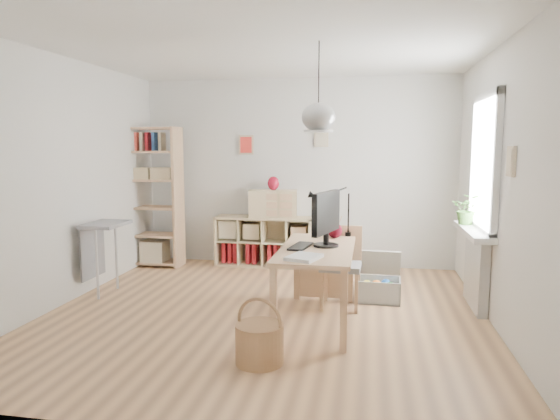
% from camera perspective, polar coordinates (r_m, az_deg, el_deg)
% --- Properties ---
extents(ground, '(4.50, 4.50, 0.00)m').
position_cam_1_polar(ground, '(5.31, -1.67, -11.69)').
color(ground, tan).
rests_on(ground, ground).
extents(room_shell, '(4.50, 4.50, 4.50)m').
position_cam_1_polar(room_shell, '(4.80, 4.41, 10.53)').
color(room_shell, white).
rests_on(room_shell, ground).
extents(window_unit, '(0.07, 1.16, 1.46)m').
position_cam_1_polar(window_unit, '(5.64, 22.42, 4.94)').
color(window_unit, white).
rests_on(window_unit, ground).
extents(radiator, '(0.10, 0.80, 0.80)m').
position_cam_1_polar(radiator, '(5.79, 21.52, -6.49)').
color(radiator, beige).
rests_on(radiator, ground).
extents(windowsill, '(0.22, 1.20, 0.06)m').
position_cam_1_polar(windowsill, '(5.70, 21.23, -2.28)').
color(windowsill, white).
rests_on(windowsill, radiator).
extents(desk, '(0.70, 1.50, 0.75)m').
position_cam_1_polar(desk, '(4.91, 4.26, -5.33)').
color(desk, '#DEB17F').
rests_on(desk, ground).
extents(cube_shelf, '(1.40, 0.38, 0.72)m').
position_cam_1_polar(cube_shelf, '(7.30, -1.94, -4.01)').
color(cube_shelf, beige).
rests_on(cube_shelf, ground).
extents(tall_bookshelf, '(0.80, 0.38, 2.00)m').
position_cam_1_polar(tall_bookshelf, '(7.41, -14.35, 2.10)').
color(tall_bookshelf, '#DEB17F').
rests_on(tall_bookshelf, ground).
extents(side_table, '(0.40, 0.55, 0.85)m').
position_cam_1_polar(side_table, '(6.19, -19.81, -3.01)').
color(side_table, '#939396').
rests_on(side_table, ground).
extents(chair, '(0.44, 0.44, 0.86)m').
position_cam_1_polar(chair, '(5.47, 7.03, -5.82)').
color(chair, '#939396').
rests_on(chair, ground).
extents(wicker_basket, '(0.39, 0.39, 0.54)m').
position_cam_1_polar(wicker_basket, '(4.13, -2.36, -14.81)').
color(wicker_basket, '#AB764D').
rests_on(wicker_basket, ground).
extents(storage_chest, '(0.52, 0.58, 0.53)m').
position_cam_1_polar(storage_chest, '(5.81, 11.20, -8.38)').
color(storage_chest, silver).
rests_on(storage_chest, ground).
extents(monitor, '(0.25, 0.61, 0.54)m').
position_cam_1_polar(monitor, '(4.89, 5.31, -0.66)').
color(monitor, black).
rests_on(monitor, desk).
extents(keyboard, '(0.21, 0.42, 0.02)m').
position_cam_1_polar(keyboard, '(4.88, 2.36, -4.16)').
color(keyboard, black).
rests_on(keyboard, desk).
extents(task_lamp, '(0.47, 0.17, 0.50)m').
position_cam_1_polar(task_lamp, '(5.43, 5.40, 0.52)').
color(task_lamp, black).
rests_on(task_lamp, desk).
extents(yarn_ball, '(0.16, 0.16, 0.16)m').
position_cam_1_polar(yarn_ball, '(5.38, 6.28, -2.35)').
color(yarn_ball, '#4A091A').
rests_on(yarn_ball, desk).
extents(paper_tray, '(0.33, 0.37, 0.03)m').
position_cam_1_polar(paper_tray, '(4.38, 2.77, -5.41)').
color(paper_tray, white).
rests_on(paper_tray, desk).
extents(drawer_chest, '(0.71, 0.39, 0.39)m').
position_cam_1_polar(drawer_chest, '(7.13, -0.80, 0.72)').
color(drawer_chest, beige).
rests_on(drawer_chest, cube_shelf).
extents(red_vase, '(0.17, 0.17, 0.20)m').
position_cam_1_polar(red_vase, '(7.11, -0.76, 3.06)').
color(red_vase, maroon).
rests_on(red_vase, drawer_chest).
extents(potted_plant, '(0.38, 0.35, 0.34)m').
position_cam_1_polar(potted_plant, '(5.94, 20.61, 0.09)').
color(potted_plant, '#335C22').
rests_on(potted_plant, windowsill).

